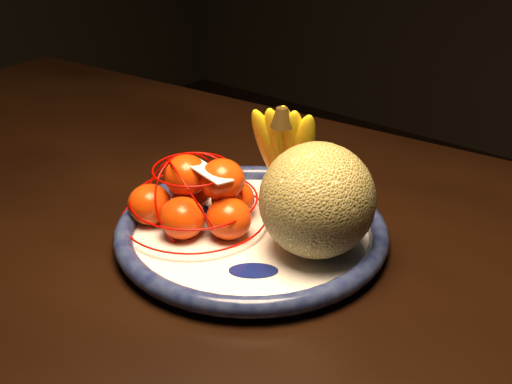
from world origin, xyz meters
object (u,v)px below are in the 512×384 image
Objects in this scene: fruit_bowl at (251,231)px; mandarin_bag at (198,199)px; cantaloupe at (317,200)px; dining_table at (148,250)px; banana_bunch at (287,150)px.

fruit_bowl is 0.08m from mandarin_bag.
cantaloupe is at bearing 14.54° from mandarin_bag.
dining_table is at bearing 176.08° from mandarin_bag.
dining_table is at bearing -173.45° from banana_bunch.
banana_bunch is at bearing 60.08° from mandarin_bag.
cantaloupe reaches higher than mandarin_bag.
cantaloupe is (0.28, 0.03, 0.17)m from dining_table.
cantaloupe is 0.62× the size of mandarin_bag.
cantaloupe is 0.83× the size of banana_bunch.
cantaloupe is (0.09, 0.02, 0.07)m from fruit_bowl.
mandarin_bag is at bearing -165.46° from cantaloupe.
dining_table is 11.16× the size of cantaloupe.
fruit_bowl is at bearing 21.02° from mandarin_bag.
fruit_bowl is 2.52× the size of cantaloupe.
fruit_bowl reaches higher than dining_table.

